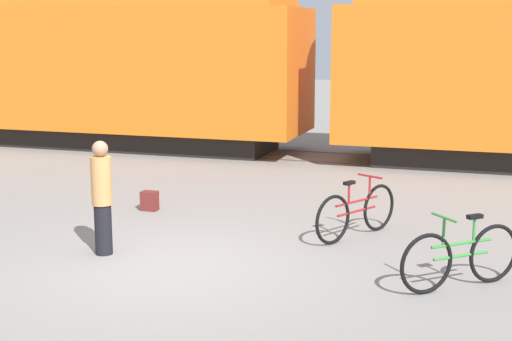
# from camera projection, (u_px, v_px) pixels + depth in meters

# --- Properties ---
(ground_plane) EXTENTS (80.00, 80.00, 0.00)m
(ground_plane) POSITION_uv_depth(u_px,v_px,m) (170.00, 266.00, 9.52)
(ground_plane) COLOR gray
(freight_train) EXTENTS (23.64, 2.86, 5.06)m
(freight_train) POSITION_uv_depth(u_px,v_px,m) (323.00, 51.00, 17.47)
(freight_train) COLOR black
(freight_train) RESTS_ON ground_plane
(rail_near) EXTENTS (35.64, 0.07, 0.01)m
(rail_near) POSITION_uv_depth(u_px,v_px,m) (314.00, 162.00, 17.30)
(rail_near) COLOR #4C4238
(rail_near) RESTS_ON ground_plane
(rail_far) EXTENTS (35.64, 0.07, 0.01)m
(rail_far) POSITION_uv_depth(u_px,v_px,m) (327.00, 152.00, 18.64)
(rail_far) COLOR #4C4238
(rail_far) RESTS_ON ground_plane
(bicycle_maroon) EXTENTS (0.94, 1.63, 0.92)m
(bicycle_maroon) POSITION_uv_depth(u_px,v_px,m) (357.00, 212.00, 10.80)
(bicycle_maroon) COLOR black
(bicycle_maroon) RESTS_ON ground_plane
(bicycle_green) EXTENTS (1.35, 1.20, 0.93)m
(bicycle_green) POSITION_uv_depth(u_px,v_px,m) (461.00, 257.00, 8.61)
(bicycle_green) COLOR black
(bicycle_green) RESTS_ON ground_plane
(person_in_tan) EXTENTS (0.28, 0.28, 1.61)m
(person_in_tan) POSITION_uv_depth(u_px,v_px,m) (102.00, 197.00, 9.87)
(person_in_tan) COLOR black
(person_in_tan) RESTS_ON ground_plane
(backpack) EXTENTS (0.28, 0.20, 0.34)m
(backpack) POSITION_uv_depth(u_px,v_px,m) (150.00, 201.00, 12.49)
(backpack) COLOR maroon
(backpack) RESTS_ON ground_plane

